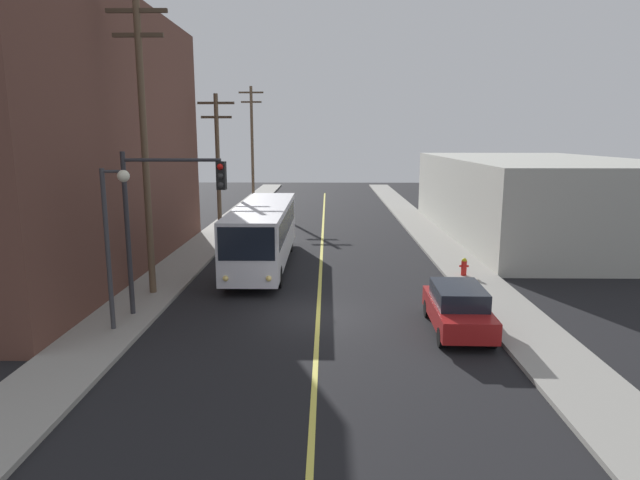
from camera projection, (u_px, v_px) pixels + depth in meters
name	position (u px, v px, depth m)	size (l,w,h in m)	color
ground_plane	(318.00, 316.00, 20.57)	(120.00, 120.00, 0.00)	black
sidewalk_left	(192.00, 256.00, 30.47)	(2.50, 90.00, 0.15)	gray
sidewalk_right	(452.00, 257.00, 30.27)	(2.50, 90.00, 0.15)	gray
lane_stripe_center	(322.00, 241.00, 35.30)	(0.16, 60.00, 0.01)	#D8CC4C
building_left_brick	(39.00, 139.00, 26.09)	(10.00, 21.95, 13.06)	brown
building_right_warehouse	(536.00, 197.00, 36.97)	(12.00, 23.37, 5.23)	#B2B2A8
city_bus	(263.00, 232.00, 28.24)	(2.59, 12.16, 3.20)	silver
parked_car_red	(458.00, 308.00, 18.86)	(1.92, 4.45, 1.62)	maroon
utility_pole_near	(144.00, 137.00, 22.01)	(2.40, 0.28, 11.91)	brown
utility_pole_mid	(218.00, 158.00, 36.06)	(2.40, 0.28, 9.25)	brown
utility_pole_far	(252.00, 140.00, 53.76)	(2.40, 0.28, 11.29)	brown
traffic_signal_left_corner	(168.00, 203.00, 19.64)	(3.75, 0.48, 6.00)	#2D2D33
street_lamp_left	(113.00, 226.00, 18.17)	(0.98, 0.40, 5.50)	#38383D
fire_hydrant	(464.00, 266.00, 25.94)	(0.44, 0.26, 0.84)	red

